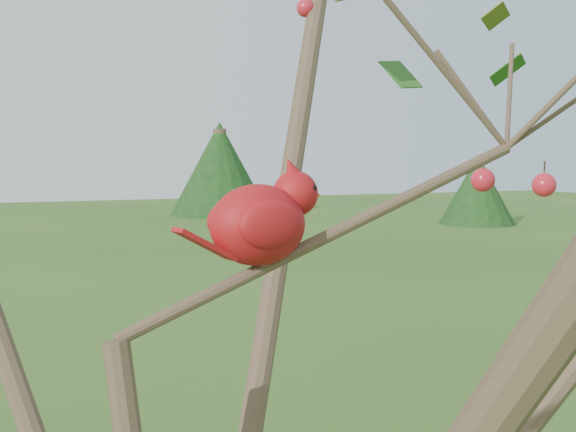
% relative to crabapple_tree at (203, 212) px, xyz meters
% --- Properties ---
extents(crabapple_tree, '(2.35, 2.05, 2.95)m').
position_rel_crabapple_tree_xyz_m(crabapple_tree, '(0.00, 0.00, 0.00)').
color(crabapple_tree, '#423024').
rests_on(crabapple_tree, ground).
extents(cardinal, '(0.23, 0.13, 0.16)m').
position_rel_crabapple_tree_xyz_m(cardinal, '(0.12, 0.11, -0.02)').
color(cardinal, '#A3160E').
rests_on(cardinal, ground).
extents(distant_trees, '(41.75, 11.33, 3.77)m').
position_rel_crabapple_tree_xyz_m(distant_trees, '(2.09, 24.61, -0.52)').
color(distant_trees, '#423024').
rests_on(distant_trees, ground).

